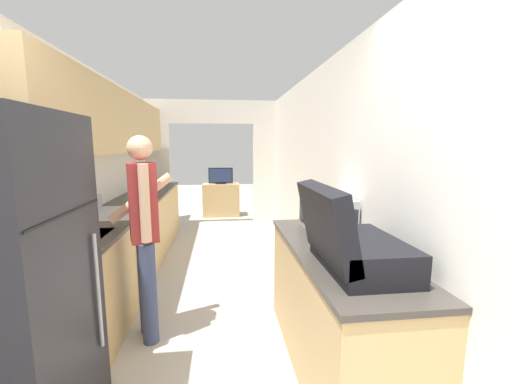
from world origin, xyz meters
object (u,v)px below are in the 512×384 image
(refrigerator, at_px, (5,291))
(range_oven, at_px, (118,253))
(television, at_px, (221,176))
(person, at_px, (145,232))
(microwave, at_px, (327,213))
(suitcase, at_px, (349,243))
(tv_cabinet, at_px, (221,200))

(refrigerator, height_order, range_oven, refrigerator)
(refrigerator, bearing_deg, television, 78.72)
(person, height_order, microwave, person)
(refrigerator, bearing_deg, suitcase, 1.38)
(refrigerator, bearing_deg, person, 63.42)
(suitcase, xyz_separation_m, tv_cabinet, (-0.73, 5.53, -0.70))
(person, bearing_deg, refrigerator, 134.56)
(refrigerator, distance_m, microwave, 2.21)
(refrigerator, xyz_separation_m, television, (1.10, 5.53, 0.03))
(suitcase, distance_m, television, 5.53)
(range_oven, bearing_deg, microwave, -23.80)
(suitcase, distance_m, microwave, 0.88)
(microwave, relative_size, tv_cabinet, 0.55)
(refrigerator, relative_size, television, 3.27)
(television, bearing_deg, range_oven, -106.86)
(person, distance_m, tv_cabinet, 4.70)
(person, xyz_separation_m, microwave, (1.53, -0.04, 0.13))
(refrigerator, bearing_deg, microwave, 24.34)
(microwave, bearing_deg, television, 101.06)
(refrigerator, distance_m, television, 5.64)
(person, bearing_deg, television, -26.69)
(suitcase, relative_size, television, 1.23)
(person, bearing_deg, range_oven, 11.25)
(range_oven, xyz_separation_m, suitcase, (1.86, -1.76, 0.61))
(refrigerator, height_order, microwave, refrigerator)
(person, distance_m, suitcase, 1.64)
(refrigerator, relative_size, microwave, 3.94)
(person, bearing_deg, tv_cabinet, -26.62)
(microwave, bearing_deg, suitcase, -101.17)
(refrigerator, xyz_separation_m, tv_cabinet, (1.10, 5.57, -0.53))
(suitcase, xyz_separation_m, microwave, (0.17, 0.86, -0.02))
(suitcase, bearing_deg, range_oven, 136.62)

